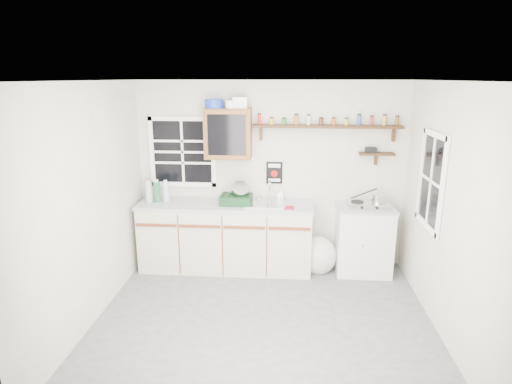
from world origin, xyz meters
TOP-DOWN VIEW (x-y plane):
  - room at (0.00, 0.00)m, footprint 3.64×3.24m
  - main_cabinet at (-0.58, 1.30)m, footprint 2.31×0.63m
  - right_cabinet at (1.25, 1.32)m, footprint 0.73×0.57m
  - sink at (-0.05, 1.30)m, footprint 0.52×0.44m
  - upper_cabinet at (-0.55, 1.44)m, footprint 0.60×0.32m
  - upper_cabinet_clutter at (-0.59, 1.44)m, footprint 0.55×0.24m
  - spice_shelf at (0.73, 1.51)m, footprint 1.91×0.18m
  - secondary_shelf at (1.36, 1.52)m, footprint 0.45×0.16m
  - warning_sign at (0.05, 1.59)m, footprint 0.22×0.02m
  - window_back at (-1.20, 1.59)m, footprint 0.93×0.03m
  - window_right at (1.79, 0.55)m, footprint 0.03×0.78m
  - water_bottles at (-1.50, 1.32)m, footprint 0.31×0.14m
  - dish_rack at (-0.42, 1.28)m, footprint 0.42×0.32m
  - soap_bottle at (0.14, 1.50)m, footprint 0.09×0.09m
  - rag at (0.25, 1.14)m, footprint 0.15×0.14m
  - hotplate at (1.27, 1.31)m, footprint 0.54×0.31m
  - saucepan at (1.39, 1.31)m, footprint 0.42×0.20m
  - trash_bag at (0.66, 1.29)m, footprint 0.46×0.42m

SIDE VIEW (x-z plane):
  - trash_bag at x=0.66m, z-range -0.04..0.49m
  - right_cabinet at x=1.25m, z-range 0.00..0.91m
  - main_cabinet at x=-0.58m, z-range 0.00..0.92m
  - rag at x=0.25m, z-range 0.92..0.94m
  - sink at x=-0.05m, z-range 0.79..1.08m
  - hotplate at x=1.27m, z-range 0.91..0.98m
  - soap_bottle at x=0.14m, z-range 0.92..1.09m
  - dish_rack at x=-0.42m, z-range 0.87..1.17m
  - saucepan at x=1.39m, z-range 0.94..1.12m
  - water_bottles at x=-1.50m, z-range 0.91..1.21m
  - room at x=0.00m, z-range -0.02..2.52m
  - warning_sign at x=0.05m, z-range 1.13..1.43m
  - window_right at x=1.79m, z-range 0.91..1.99m
  - window_back at x=-1.20m, z-range 1.06..2.04m
  - secondary_shelf at x=1.36m, z-range 1.46..1.69m
  - upper_cabinet at x=-0.55m, z-range 1.50..2.15m
  - spice_shelf at x=0.73m, z-range 1.75..2.11m
  - upper_cabinet_clutter at x=-0.59m, z-range 2.14..2.28m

